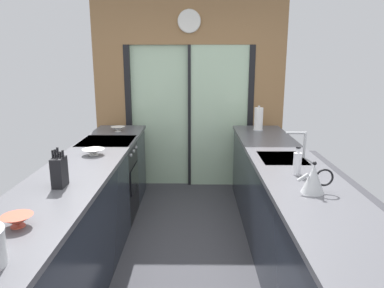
{
  "coord_description": "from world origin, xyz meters",
  "views": [
    {
      "loc": [
        0.08,
        -2.68,
        1.82
      ],
      "look_at": [
        0.05,
        0.75,
        1.0
      ],
      "focal_mm": 33.71,
      "sensor_mm": 36.0,
      "label": 1
    }
  ],
  "objects": [
    {
      "name": "soap_bottle",
      "position": [
        0.89,
        0.06,
        1.02
      ],
      "size": [
        0.07,
        0.07,
        0.23
      ],
      "color": "silver",
      "rests_on": "right_counter_run"
    },
    {
      "name": "knife_block",
      "position": [
        -0.89,
        -0.23,
        1.03
      ],
      "size": [
        0.09,
        0.14,
        0.29
      ],
      "color": "black",
      "rests_on": "left_counter_run"
    },
    {
      "name": "right_counter_run",
      "position": [
        0.91,
        0.3,
        0.46
      ],
      "size": [
        0.62,
        3.8,
        0.92
      ],
      "color": "#1E232D",
      "rests_on": "ground_plane"
    },
    {
      "name": "oven_range",
      "position": [
        -0.91,
        1.25,
        0.46
      ],
      "size": [
        0.6,
        0.6,
        0.92
      ],
      "color": "black",
      "rests_on": "ground_plane"
    },
    {
      "name": "ground_plane",
      "position": [
        0.0,
        0.6,
        -0.01
      ],
      "size": [
        5.04,
        7.6,
        0.02
      ],
      "primitive_type": "cube",
      "color": "#38383D"
    },
    {
      "name": "paper_towel_roll",
      "position": [
        0.89,
        1.87,
        1.06
      ],
      "size": [
        0.13,
        0.13,
        0.32
      ],
      "color": "#B7BABC",
      "rests_on": "right_counter_run"
    },
    {
      "name": "left_counter_run",
      "position": [
        -0.91,
        0.13,
        0.47
      ],
      "size": [
        0.62,
        3.8,
        0.92
      ],
      "color": "#1E232D",
      "rests_on": "ground_plane"
    },
    {
      "name": "mixing_bowl_near",
      "position": [
        -0.89,
        -0.87,
        0.96
      ],
      "size": [
        0.17,
        0.17,
        0.07
      ],
      "color": "#BC4C38",
      "rests_on": "left_counter_run"
    },
    {
      "name": "mixing_bowl_far",
      "position": [
        -0.89,
        1.76,
        0.96
      ],
      "size": [
        0.18,
        0.18,
        0.06
      ],
      "color": "silver",
      "rests_on": "left_counter_run"
    },
    {
      "name": "back_wall_unit",
      "position": [
        0.0,
        2.4,
        1.53
      ],
      "size": [
        2.64,
        0.12,
        2.7
      ],
      "color": "olive",
      "rests_on": "ground_plane"
    },
    {
      "name": "sink_faucet",
      "position": [
        1.06,
        0.55,
        1.09
      ],
      "size": [
        0.19,
        0.02,
        0.25
      ],
      "color": "#B7BABC",
      "rests_on": "right_counter_run"
    },
    {
      "name": "mixing_bowl_mid",
      "position": [
        -0.89,
        0.64,
        0.95
      ],
      "size": [
        0.21,
        0.21,
        0.06
      ],
      "color": "silver",
      "rests_on": "left_counter_run"
    },
    {
      "name": "kettle",
      "position": [
        0.89,
        -0.34,
        1.02
      ],
      "size": [
        0.25,
        0.16,
        0.22
      ],
      "color": "#B7BABC",
      "rests_on": "right_counter_run"
    }
  ]
}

